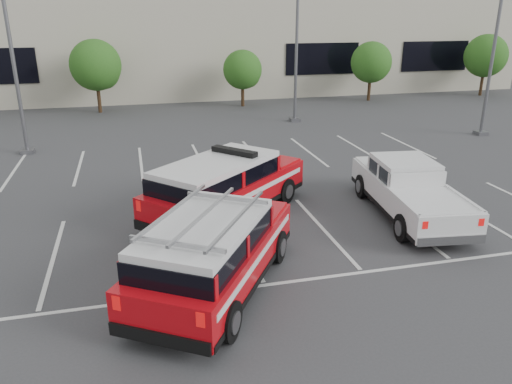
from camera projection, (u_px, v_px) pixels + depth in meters
ground at (241, 238)px, 15.24m from camera, size 120.00×120.00×0.00m
stall_markings at (216, 190)px, 19.34m from camera, size 23.00×15.00×0.01m
convention_building at (162, 33)px, 42.71m from camera, size 60.00×16.99×13.20m
tree_mid_left at (97, 67)px, 33.18m from camera, size 3.37×3.37×4.85m
tree_mid_right at (244, 71)px, 35.64m from camera, size 2.77×2.77×3.99m
tree_right at (372, 64)px, 37.84m from camera, size 3.07×3.07×4.42m
tree_far_right at (486, 57)px, 40.03m from camera, size 3.37×3.37×4.85m
light_pole_left at (10, 43)px, 22.58m from camera, size 0.90×0.60×10.24m
light_pole_mid at (297, 35)px, 29.65m from camera, size 0.90×0.60×10.24m
light_pole_right at (495, 38)px, 26.24m from camera, size 0.90×0.60×10.24m
fire_chief_suv at (226, 190)px, 16.65m from camera, size 6.21×5.94×2.22m
white_pickup at (408, 195)px, 16.77m from camera, size 2.78×6.18×1.83m
ladder_suv at (214, 258)px, 12.10m from camera, size 5.00×6.09×2.27m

